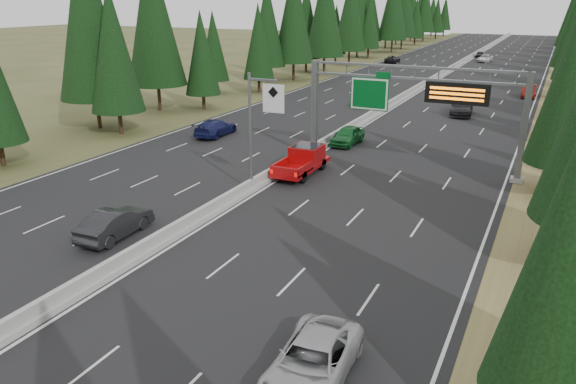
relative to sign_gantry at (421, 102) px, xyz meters
The scene contains 18 objects.
road 46.29m from the sign_gantry, 101.18° to the left, with size 32.00×260.00×0.08m, color black.
shoulder_right 46.28m from the sign_gantry, 78.86° to the left, with size 3.60×260.00×0.06m, color olive.
shoulder_left 52.70m from the sign_gantry, 120.63° to the left, with size 3.60×260.00×0.06m, color #3B411E.
median_barrier 46.25m from the sign_gantry, 101.18° to the left, with size 0.70×260.00×0.85m.
sign_gantry is the anchor object (origin of this frame).
hov_sign_pole 12.96m from the sign_gantry, 130.04° to the right, with size 2.80×0.50×8.00m.
tree_row_left 45.53m from the sign_gantry, 132.75° to the left, with size 11.74×244.25×18.94m.
silver_minivan 27.06m from the sign_gantry, 84.05° to the right, with size 2.51×5.44×1.51m, color #B1AFB5.
red_pickup 9.54m from the sign_gantry, 149.25° to the right, with size 2.20×6.16×2.01m.
car_ahead_green 10.02m from the sign_gantry, 145.39° to the left, with size 1.91×4.75×1.62m, color #166028.
car_ahead_dkred 39.77m from the sign_gantry, 81.88° to the left, with size 1.70×4.88×1.61m, color #64140E.
car_ahead_dkgrey 23.71m from the sign_gantry, 91.04° to the left, with size 2.32×5.70×1.65m, color black.
car_ahead_white 81.15m from the sign_gantry, 93.71° to the left, with size 2.33×5.05×1.40m, color white.
car_ahead_far 89.73m from the sign_gantry, 94.75° to the left, with size 1.60×3.97×1.35m, color black.
car_onc_near 23.59m from the sign_gantry, 120.93° to the right, with size 1.70×4.88×1.61m, color black.
car_onc_blue 20.58m from the sign_gantry, behind, with size 2.20×5.42×1.57m, color #161B50.
car_onc_white 27.17m from the sign_gantry, 117.50° to the left, with size 1.64×4.07×1.39m, color #BEBEBE.
car_onc_far 74.33m from the sign_gantry, 107.03° to the left, with size 2.38×5.16×1.43m, color black.
Camera 1 is at (17.96, -6.65, 12.68)m, focal length 35.00 mm.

